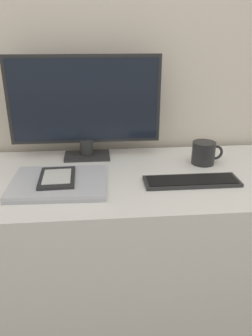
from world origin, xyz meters
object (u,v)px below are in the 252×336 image
(laptop, at_px, (59,183))
(coffee_mug, at_px, (204,153))
(keyboard, at_px, (192,181))
(monitor, at_px, (85,105))
(ereader, at_px, (57,178))

(laptop, relative_size, coffee_mug, 2.62)
(keyboard, bearing_deg, monitor, 141.87)
(keyboard, height_order, ereader, ereader)
(laptop, distance_m, coffee_mug, 0.56)
(monitor, xyz_separation_m, laptop, (-0.09, -0.26, -0.20))
(monitor, bearing_deg, coffee_mug, -13.74)
(keyboard, relative_size, ereader, 1.88)
(keyboard, bearing_deg, coffee_mug, 61.26)
(keyboard, distance_m, coffee_mug, 0.20)
(laptop, bearing_deg, monitor, 71.61)
(monitor, xyz_separation_m, keyboard, (0.36, -0.28, -0.21))
(keyboard, xyz_separation_m, laptop, (-0.45, 0.02, 0.00))
(keyboard, distance_m, laptop, 0.45)
(ereader, relative_size, coffee_mug, 1.41)
(ereader, xyz_separation_m, coffee_mug, (0.55, 0.15, 0.02))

